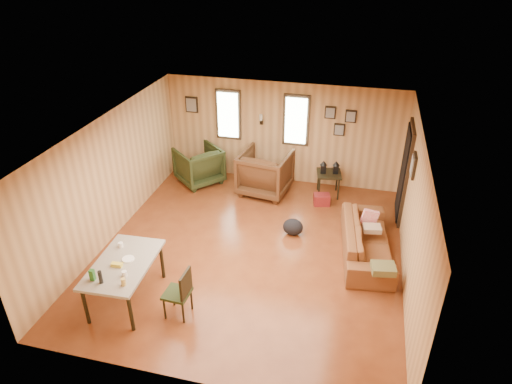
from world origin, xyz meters
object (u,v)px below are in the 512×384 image
(recliner_green, at_px, (199,164))
(dining_table, at_px, (123,267))
(side_table, at_px, (329,172))
(recliner_brown, at_px, (265,171))
(sofa, at_px, (367,235))
(end_table, at_px, (208,166))

(recliner_green, xyz_separation_m, dining_table, (0.28, -4.15, 0.19))
(side_table, bearing_deg, recliner_brown, -171.16)
(sofa, xyz_separation_m, dining_table, (-3.71, -2.18, 0.25))
(sofa, distance_m, end_table, 4.37)
(end_table, xyz_separation_m, side_table, (2.88, -0.05, 0.22))
(recliner_brown, bearing_deg, recliner_green, 4.12)
(recliner_brown, relative_size, dining_table, 0.75)
(end_table, height_order, dining_table, dining_table)
(end_table, bearing_deg, sofa, -29.23)
(end_table, relative_size, side_table, 0.76)
(recliner_brown, distance_m, recliner_green, 1.65)
(recliner_brown, xyz_separation_m, end_table, (-1.47, 0.27, -0.18))
(sofa, height_order, dining_table, dining_table)
(sofa, bearing_deg, dining_table, 113.60)
(sofa, bearing_deg, end_table, 53.99)
(sofa, relative_size, end_table, 3.27)
(sofa, bearing_deg, recliner_brown, 44.70)
(recliner_brown, xyz_separation_m, side_table, (1.42, 0.22, 0.03))
(recliner_green, height_order, dining_table, recliner_green)
(sofa, bearing_deg, side_table, 17.11)
(end_table, distance_m, dining_table, 4.32)
(recliner_brown, distance_m, side_table, 1.44)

